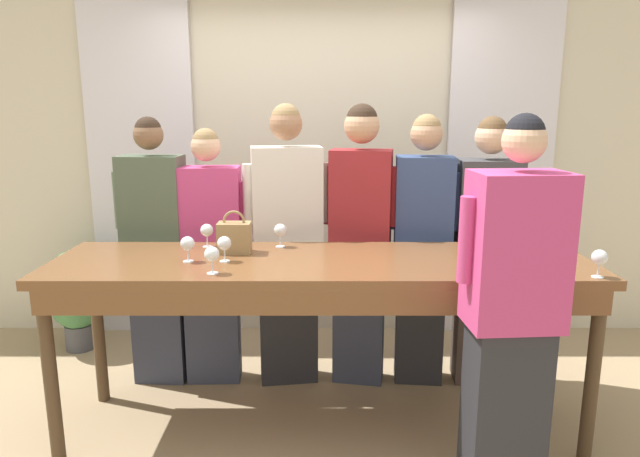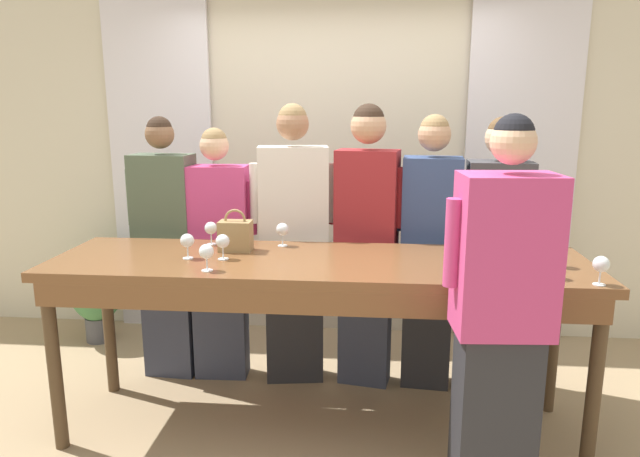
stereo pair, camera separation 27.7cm
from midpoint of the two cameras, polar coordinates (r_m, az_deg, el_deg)
ground_plane at (r=3.43m, az=2.32°, el=-19.26°), size 18.00×18.00×0.00m
wall_back at (r=4.44m, az=3.46°, el=7.16°), size 12.00×0.06×2.80m
curtain_panel_left at (r=4.63m, az=-13.89°, el=6.34°), size 0.81×0.03×2.69m
curtain_panel_right at (r=4.55m, az=21.02°, el=5.79°), size 0.81×0.03×2.69m
tasting_bar at (r=3.04m, az=2.44°, el=-4.99°), size 2.86×0.77×0.99m
wine_bottle at (r=3.14m, az=17.64°, el=-0.90°), size 0.08×0.08×0.32m
handbag at (r=3.20m, az=-6.01°, el=-0.68°), size 0.18×0.12×0.24m
wine_glass_front_left at (r=3.03m, az=-7.15°, el=-1.38°), size 0.07×0.07×0.14m
wine_glass_front_mid at (r=2.83m, az=-8.56°, el=-2.39°), size 0.07×0.07×0.14m
wine_glass_front_right at (r=3.23m, az=21.41°, el=-1.28°), size 0.07×0.07×0.14m
wine_glass_center_left at (r=3.16m, az=25.20°, el=-1.90°), size 0.07×0.07×0.14m
wine_glass_center_mid at (r=3.07m, az=-10.65°, el=-1.28°), size 0.07×0.07×0.14m
wine_glass_center_right at (r=2.95m, az=24.66°, el=-2.80°), size 0.07×0.07×0.14m
wine_glass_back_left at (r=3.29m, az=-1.38°, el=-0.17°), size 0.07×0.07×0.14m
wine_glass_back_mid at (r=3.36m, az=-8.56°, el=-0.04°), size 0.07×0.07×0.14m
wine_glass_back_right at (r=2.94m, az=28.77°, el=-3.23°), size 0.07×0.07×0.14m
guest_olive_jacket at (r=3.82m, az=-13.14°, el=-1.81°), size 0.50×0.24×1.73m
guest_pink_top at (r=3.74m, az=-8.04°, el=-2.51°), size 0.52×0.22×1.66m
guest_cream_sweater at (r=3.64m, az=-0.46°, el=-1.49°), size 0.55×0.28×1.80m
guest_striped_shirt at (r=3.62m, az=6.86°, el=-1.28°), size 0.49×0.28×1.80m
guest_navy_coat at (r=3.66m, az=13.05°, el=-2.11°), size 0.47×0.26×1.74m
guest_beige_cap at (r=3.74m, az=19.13°, el=-2.44°), size 0.50×0.28×1.73m
host_pouring at (r=2.61m, az=20.56°, el=-8.85°), size 0.51×0.30×1.76m
potted_plant at (r=4.65m, az=-19.91°, el=-5.51°), size 0.42×0.42×0.76m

